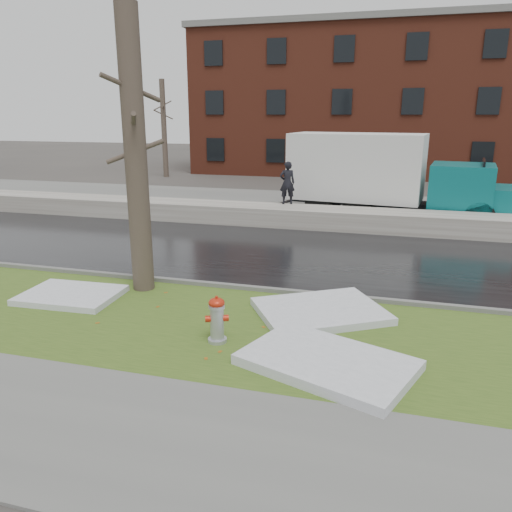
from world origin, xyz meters
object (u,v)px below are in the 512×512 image
(tree, at_px, (135,155))
(box_truck, at_px, (383,174))
(worker, at_px, (287,183))
(fire_hydrant, at_px, (217,318))

(tree, xyz_separation_m, box_truck, (5.32, 10.80, -1.49))
(box_truck, relative_size, worker, 6.22)
(fire_hydrant, xyz_separation_m, box_truck, (2.52, 13.17, 1.31))
(fire_hydrant, distance_m, box_truck, 13.47)
(fire_hydrant, bearing_deg, tree, 116.84)
(tree, relative_size, worker, 3.85)
(fire_hydrant, height_order, worker, worker)
(fire_hydrant, relative_size, box_truck, 0.09)
(tree, bearing_deg, fire_hydrant, -40.21)
(fire_hydrant, distance_m, tree, 4.61)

